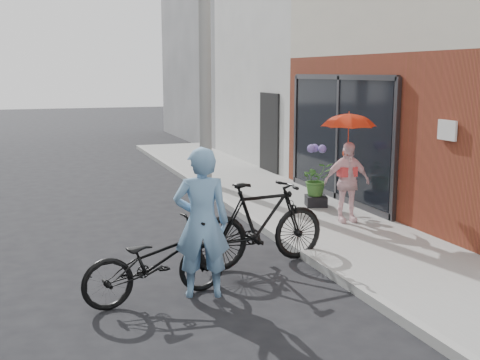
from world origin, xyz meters
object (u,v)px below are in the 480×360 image
utility_pole (205,35)px  kimono_woman (347,182)px  planter (316,201)px  officer (202,223)px  bike_left (156,261)px  bike_right (261,223)px

utility_pole → kimono_woman: (1.28, -4.25, -2.69)m
planter → officer: bearing=-133.1°
bike_left → kimono_woman: bearing=-71.2°
officer → kimono_woman: officer is taller
officer → kimono_woman: (3.24, 2.26, -0.10)m
kimono_woman → planter: kimono_woman is taller
bike_left → bike_right: bike_right is taller
bike_left → planter: bike_left is taller
officer → bike_left: bearing=8.6°
bike_right → kimono_woman: bearing=-64.2°
bike_left → planter: bearing=-59.4°
officer → planter: size_ratio=4.70×
utility_pole → planter: size_ratio=18.06×
officer → bike_left: size_ratio=1.01×
bike_left → kimono_woman: (3.79, 2.21, 0.34)m
officer → planter: (3.30, 3.53, -0.69)m
bike_right → bike_left: bearing=108.6°
utility_pole → bike_right: 6.41m
bike_left → bike_right: size_ratio=0.91×
utility_pole → planter: bearing=-65.8°
utility_pole → planter: (1.34, -2.98, -3.28)m
bike_right → utility_pole: bearing=-16.1°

